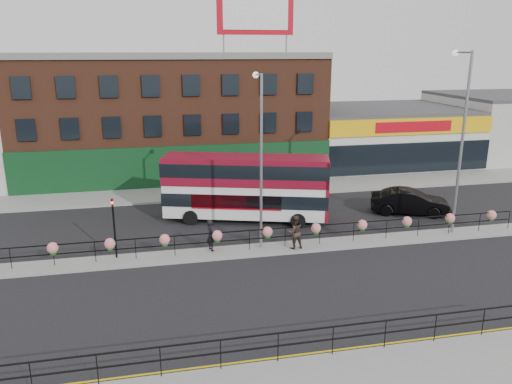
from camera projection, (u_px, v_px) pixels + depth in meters
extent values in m
plane|color=black|center=(267.00, 251.00, 27.31)|extent=(120.00, 120.00, 0.00)
cube|color=gray|center=(232.00, 191.00, 38.58)|extent=(60.00, 4.00, 0.15)
cube|color=gray|center=(267.00, 249.00, 27.29)|extent=(60.00, 1.60, 0.15)
cube|color=gold|center=(328.00, 351.00, 18.19)|extent=(60.00, 0.10, 0.01)
cube|color=gold|center=(330.00, 354.00, 18.02)|extent=(60.00, 0.10, 0.01)
cube|color=brown|center=(172.00, 116.00, 43.95)|extent=(25.00, 12.00, 10.00)
cube|color=#3F3F42|center=(169.00, 55.00, 42.53)|extent=(25.00, 12.00, 0.30)
cube|color=#0D3618|center=(177.00, 167.00, 39.14)|extent=(25.00, 0.25, 3.40)
cube|color=silver|center=(380.00, 136.00, 48.63)|extent=(15.00, 12.00, 5.00)
cube|color=#3F3F42|center=(382.00, 108.00, 47.90)|extent=(15.00, 12.00, 0.30)
cube|color=#E3A80D|center=(413.00, 126.00, 42.41)|extent=(15.00, 0.25, 1.40)
cube|color=#AC0614|center=(414.00, 127.00, 42.30)|extent=(7.00, 0.10, 0.90)
cube|color=black|center=(410.00, 158.00, 43.16)|extent=(15.00, 0.25, 2.60)
cube|color=#AC0614|center=(255.00, 14.00, 38.29)|extent=(6.00, 0.25, 3.00)
cube|color=silver|center=(256.00, 14.00, 38.15)|extent=(5.10, 0.04, 2.25)
cylinder|color=gray|center=(224.00, 44.00, 38.39)|extent=(0.12, 0.12, 1.40)
cylinder|color=gray|center=(286.00, 44.00, 39.39)|extent=(0.12, 0.12, 1.40)
cube|color=black|center=(267.00, 229.00, 26.97)|extent=(30.00, 0.05, 0.05)
cube|color=black|center=(267.00, 238.00, 27.10)|extent=(30.00, 0.05, 0.05)
cylinder|color=black|center=(11.00, 259.00, 24.52)|extent=(0.04, 0.04, 1.10)
cylinder|color=black|center=(54.00, 255.00, 24.92)|extent=(0.04, 0.04, 1.10)
cylinder|color=black|center=(95.00, 252.00, 25.32)|extent=(0.04, 0.04, 1.10)
cylinder|color=black|center=(136.00, 249.00, 25.72)|extent=(0.04, 0.04, 1.10)
cylinder|color=black|center=(175.00, 246.00, 26.12)|extent=(0.04, 0.04, 1.10)
cylinder|color=black|center=(213.00, 243.00, 26.52)|extent=(0.04, 0.04, 1.10)
cylinder|color=black|center=(249.00, 240.00, 26.92)|extent=(0.04, 0.04, 1.10)
cylinder|color=black|center=(285.00, 237.00, 27.32)|extent=(0.04, 0.04, 1.10)
cylinder|color=black|center=(320.00, 235.00, 27.72)|extent=(0.04, 0.04, 1.10)
cylinder|color=black|center=(354.00, 232.00, 28.12)|extent=(0.04, 0.04, 1.10)
cylinder|color=black|center=(386.00, 229.00, 28.52)|extent=(0.04, 0.04, 1.10)
cylinder|color=black|center=(418.00, 227.00, 28.91)|extent=(0.04, 0.04, 1.10)
cylinder|color=black|center=(449.00, 224.00, 29.31)|extent=(0.04, 0.04, 1.10)
cylinder|color=black|center=(479.00, 222.00, 29.71)|extent=(0.04, 0.04, 1.10)
cylinder|color=black|center=(509.00, 220.00, 30.11)|extent=(0.04, 0.04, 1.10)
sphere|color=#DC7477|center=(53.00, 248.00, 24.81)|extent=(0.56, 0.56, 0.56)
sphere|color=#1E5918|center=(53.00, 252.00, 24.88)|extent=(0.36, 0.36, 0.36)
sphere|color=#DC7477|center=(110.00, 244.00, 25.36)|extent=(0.56, 0.56, 0.56)
sphere|color=#1E5918|center=(110.00, 248.00, 25.43)|extent=(0.36, 0.36, 0.36)
sphere|color=#DC7477|center=(165.00, 239.00, 25.91)|extent=(0.56, 0.56, 0.56)
sphere|color=#1E5918|center=(165.00, 244.00, 25.97)|extent=(0.36, 0.36, 0.36)
sphere|color=#DC7477|center=(217.00, 235.00, 26.46)|extent=(0.56, 0.56, 0.56)
sphere|color=#1E5918|center=(217.00, 240.00, 26.52)|extent=(0.36, 0.36, 0.36)
sphere|color=#DC7477|center=(267.00, 232.00, 27.01)|extent=(0.56, 0.56, 0.56)
sphere|color=#1E5918|center=(267.00, 236.00, 27.07)|extent=(0.36, 0.36, 0.36)
sphere|color=#DC7477|center=(316.00, 228.00, 27.56)|extent=(0.56, 0.56, 0.56)
sphere|color=#1E5918|center=(316.00, 232.00, 27.62)|extent=(0.36, 0.36, 0.36)
sphere|color=#DC7477|center=(362.00, 225.00, 28.11)|extent=(0.56, 0.56, 0.56)
sphere|color=#1E5918|center=(362.00, 228.00, 28.17)|extent=(0.36, 0.36, 0.36)
sphere|color=#DC7477|center=(407.00, 221.00, 28.66)|extent=(0.56, 0.56, 0.56)
sphere|color=#1E5918|center=(407.00, 225.00, 28.72)|extent=(0.36, 0.36, 0.36)
sphere|color=#DC7477|center=(450.00, 218.00, 29.20)|extent=(0.56, 0.56, 0.56)
sphere|color=#1E5918|center=(450.00, 222.00, 29.27)|extent=(0.36, 0.36, 0.36)
sphere|color=#DC7477|center=(491.00, 215.00, 29.75)|extent=(0.56, 0.56, 0.56)
sphere|color=#1E5918|center=(491.00, 219.00, 29.82)|extent=(0.36, 0.36, 0.36)
cube|color=black|center=(278.00, 333.00, 17.07)|extent=(20.00, 0.05, 0.05)
cube|color=black|center=(278.00, 346.00, 17.21)|extent=(20.00, 0.05, 0.05)
cylinder|color=black|center=(31.00, 378.00, 15.62)|extent=(0.04, 0.04, 1.10)
cylinder|color=black|center=(97.00, 369.00, 16.02)|extent=(0.04, 0.04, 1.10)
cylinder|color=black|center=(161.00, 362.00, 16.42)|extent=(0.04, 0.04, 1.10)
cylinder|color=black|center=(221.00, 354.00, 16.82)|extent=(0.04, 0.04, 1.10)
cylinder|color=black|center=(278.00, 347.00, 17.22)|extent=(0.04, 0.04, 1.10)
cylinder|color=black|center=(333.00, 340.00, 17.62)|extent=(0.04, 0.04, 1.10)
cylinder|color=black|center=(385.00, 334.00, 18.02)|extent=(0.04, 0.04, 1.10)
cylinder|color=black|center=(435.00, 328.00, 18.42)|extent=(0.04, 0.04, 1.10)
cylinder|color=black|center=(483.00, 322.00, 18.82)|extent=(0.04, 0.04, 1.10)
cube|color=silver|center=(246.00, 187.00, 31.56)|extent=(10.51, 5.27, 3.74)
cube|color=maroon|center=(246.00, 170.00, 31.26)|extent=(10.58, 5.35, 1.68)
cube|color=black|center=(246.00, 197.00, 31.74)|extent=(10.61, 5.37, 0.84)
cube|color=black|center=(246.00, 168.00, 31.23)|extent=(10.63, 5.40, 0.84)
cube|color=maroon|center=(246.00, 157.00, 31.04)|extent=(10.51, 5.27, 0.11)
cube|color=maroon|center=(327.00, 189.00, 31.11)|extent=(0.90, 2.35, 3.74)
cube|color=#AC0614|center=(236.00, 203.00, 30.66)|extent=(5.37, 1.70, 0.93)
cylinder|color=black|center=(190.00, 218.00, 31.22)|extent=(0.98, 0.54, 0.93)
cylinder|color=black|center=(198.00, 206.00, 33.46)|extent=(0.98, 0.54, 0.93)
cylinder|color=black|center=(298.00, 221.00, 30.63)|extent=(0.98, 0.54, 0.93)
cylinder|color=black|center=(298.00, 209.00, 32.87)|extent=(0.98, 0.54, 0.93)
imported|color=black|center=(410.00, 202.00, 33.20)|extent=(5.32, 6.30, 1.67)
imported|color=black|center=(211.00, 235.00, 26.78)|extent=(0.85, 0.74, 1.73)
imported|color=#362922|center=(295.00, 232.00, 27.00)|extent=(1.05, 0.88, 1.88)
cylinder|color=gray|center=(261.00, 165.00, 26.09)|extent=(0.15, 0.15, 9.31)
cylinder|color=gray|center=(258.00, 75.00, 25.50)|extent=(0.09, 1.40, 0.09)
sphere|color=silver|center=(256.00, 75.00, 26.17)|extent=(0.34, 0.34, 0.34)
cylinder|color=gray|center=(462.00, 146.00, 28.27)|extent=(0.17, 0.17, 10.41)
cylinder|color=gray|center=(464.00, 52.00, 27.60)|extent=(0.10, 1.56, 0.10)
sphere|color=silver|center=(455.00, 53.00, 28.35)|extent=(0.37, 0.37, 0.37)
cylinder|color=black|center=(114.00, 228.00, 25.61)|extent=(0.10, 0.10, 3.20)
imported|color=black|center=(112.00, 199.00, 25.17)|extent=(0.15, 0.18, 0.90)
sphere|color=#FF190C|center=(112.00, 203.00, 25.11)|extent=(0.14, 0.14, 0.14)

